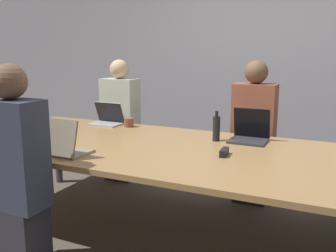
{
  "coord_description": "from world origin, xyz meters",
  "views": [
    {
      "loc": [
        0.91,
        -2.62,
        1.47
      ],
      "look_at": [
        -0.37,
        0.1,
        0.87
      ],
      "focal_mm": 40.0,
      "sensor_mm": 36.0,
      "label": 1
    }
  ],
  "objects_px": {
    "person_far_center": "(253,135)",
    "bottle_far_center": "(216,128)",
    "laptop_far_left": "(108,118)",
    "person_far_left": "(121,123)",
    "cup_near_left": "(41,144)",
    "stapler": "(224,152)",
    "person_near_left": "(17,173)",
    "laptop_far_center": "(250,132)",
    "laptop_near_left": "(61,145)",
    "cup_far_left": "(129,122)"
  },
  "relations": [
    {
      "from": "person_far_left",
      "to": "stapler",
      "type": "distance_m",
      "value": 1.82
    },
    {
      "from": "cup_far_left",
      "to": "bottle_far_center",
      "type": "distance_m",
      "value": 1.01
    },
    {
      "from": "cup_far_left",
      "to": "cup_near_left",
      "type": "bearing_deg",
      "value": -100.0
    },
    {
      "from": "cup_near_left",
      "to": "person_near_left",
      "type": "bearing_deg",
      "value": -64.59
    },
    {
      "from": "bottle_far_center",
      "to": "stapler",
      "type": "distance_m",
      "value": 0.47
    },
    {
      "from": "cup_near_left",
      "to": "laptop_near_left",
      "type": "bearing_deg",
      "value": -16.23
    },
    {
      "from": "laptop_far_left",
      "to": "cup_near_left",
      "type": "xyz_separation_m",
      "value": [
        0.08,
        -1.04,
        -0.03
      ]
    },
    {
      "from": "bottle_far_center",
      "to": "stapler",
      "type": "xyz_separation_m",
      "value": [
        0.2,
        -0.41,
        -0.09
      ]
    },
    {
      "from": "laptop_far_left",
      "to": "laptop_far_center",
      "type": "distance_m",
      "value": 1.51
    },
    {
      "from": "laptop_far_left",
      "to": "bottle_far_center",
      "type": "height_order",
      "value": "bottle_far_center"
    },
    {
      "from": "laptop_far_left",
      "to": "cup_far_left",
      "type": "distance_m",
      "value": 0.26
    },
    {
      "from": "cup_far_left",
      "to": "person_near_left",
      "type": "xyz_separation_m",
      "value": [
        0.03,
        -1.48,
        -0.08
      ]
    },
    {
      "from": "person_far_center",
      "to": "bottle_far_center",
      "type": "bearing_deg",
      "value": -108.96
    },
    {
      "from": "laptop_far_left",
      "to": "person_far_center",
      "type": "bearing_deg",
      "value": 13.89
    },
    {
      "from": "bottle_far_center",
      "to": "laptop_far_left",
      "type": "bearing_deg",
      "value": 170.43
    },
    {
      "from": "cup_far_left",
      "to": "laptop_far_center",
      "type": "xyz_separation_m",
      "value": [
        1.25,
        -0.08,
        0.03
      ]
    },
    {
      "from": "bottle_far_center",
      "to": "laptop_near_left",
      "type": "relative_size",
      "value": 0.75
    },
    {
      "from": "laptop_far_center",
      "to": "stapler",
      "type": "bearing_deg",
      "value": -96.57
    },
    {
      "from": "person_near_left",
      "to": "stapler",
      "type": "bearing_deg",
      "value": -143.09
    },
    {
      "from": "person_far_center",
      "to": "bottle_far_center",
      "type": "relative_size",
      "value": 5.38
    },
    {
      "from": "person_far_center",
      "to": "bottle_far_center",
      "type": "distance_m",
      "value": 0.62
    },
    {
      "from": "person_far_center",
      "to": "bottle_far_center",
      "type": "height_order",
      "value": "person_far_center"
    },
    {
      "from": "person_far_left",
      "to": "cup_near_left",
      "type": "bearing_deg",
      "value": -83.65
    },
    {
      "from": "laptop_far_center",
      "to": "cup_near_left",
      "type": "bearing_deg",
      "value": -146.26
    },
    {
      "from": "person_far_center",
      "to": "laptop_near_left",
      "type": "distance_m",
      "value": 1.84
    },
    {
      "from": "laptop_far_left",
      "to": "stapler",
      "type": "xyz_separation_m",
      "value": [
        1.45,
        -0.63,
        -0.04
      ]
    },
    {
      "from": "cup_far_left",
      "to": "person_far_center",
      "type": "distance_m",
      "value": 1.24
    },
    {
      "from": "person_far_left",
      "to": "laptop_far_center",
      "type": "relative_size",
      "value": 4.46
    },
    {
      "from": "laptop_near_left",
      "to": "cup_near_left",
      "type": "bearing_deg",
      "value": -16.23
    },
    {
      "from": "bottle_far_center",
      "to": "person_near_left",
      "type": "xyz_separation_m",
      "value": [
        -0.96,
        -1.28,
        -0.15
      ]
    },
    {
      "from": "laptop_far_center",
      "to": "person_near_left",
      "type": "height_order",
      "value": "person_near_left"
    },
    {
      "from": "cup_far_left",
      "to": "person_far_left",
      "type": "bearing_deg",
      "value": 131.9
    },
    {
      "from": "stapler",
      "to": "person_far_left",
      "type": "bearing_deg",
      "value": 141.53
    },
    {
      "from": "cup_near_left",
      "to": "stapler",
      "type": "relative_size",
      "value": 0.61
    },
    {
      "from": "laptop_far_center",
      "to": "laptop_near_left",
      "type": "bearing_deg",
      "value": -137.85
    },
    {
      "from": "cup_far_left",
      "to": "laptop_near_left",
      "type": "bearing_deg",
      "value": -84.82
    },
    {
      "from": "cup_near_left",
      "to": "laptop_far_left",
      "type": "bearing_deg",
      "value": 94.34
    },
    {
      "from": "laptop_far_left",
      "to": "person_near_left",
      "type": "bearing_deg",
      "value": -78.94
    },
    {
      "from": "cup_far_left",
      "to": "laptop_far_center",
      "type": "distance_m",
      "value": 1.25
    },
    {
      "from": "person_near_left",
      "to": "stapler",
      "type": "distance_m",
      "value": 1.44
    },
    {
      "from": "laptop_far_center",
      "to": "stapler",
      "type": "xyz_separation_m",
      "value": [
        -0.06,
        -0.53,
        -0.05
      ]
    },
    {
      "from": "person_far_center",
      "to": "stapler",
      "type": "bearing_deg",
      "value": -89.85
    },
    {
      "from": "person_far_left",
      "to": "laptop_near_left",
      "type": "bearing_deg",
      "value": -73.58
    },
    {
      "from": "person_near_left",
      "to": "person_far_center",
      "type": "bearing_deg",
      "value": -121.91
    },
    {
      "from": "person_near_left",
      "to": "laptop_far_left",
      "type": "bearing_deg",
      "value": -78.94
    },
    {
      "from": "laptop_near_left",
      "to": "person_far_left",
      "type": "bearing_deg",
      "value": -73.58
    },
    {
      "from": "laptop_far_left",
      "to": "laptop_far_center",
      "type": "relative_size",
      "value": 1.02
    },
    {
      "from": "cup_near_left",
      "to": "person_far_center",
      "type": "bearing_deg",
      "value": 45.78
    },
    {
      "from": "laptop_near_left",
      "to": "stapler",
      "type": "height_order",
      "value": "laptop_near_left"
    },
    {
      "from": "person_far_left",
      "to": "cup_near_left",
      "type": "relative_size",
      "value": 14.7
    }
  ]
}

